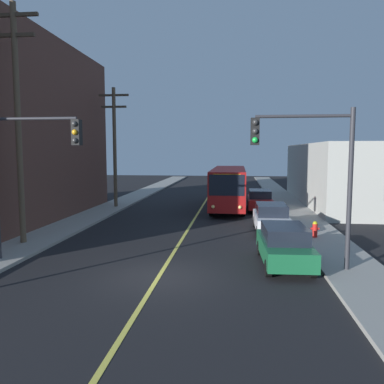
{
  "coord_description": "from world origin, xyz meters",
  "views": [
    {
      "loc": [
        2.76,
        -13.55,
        4.55
      ],
      "look_at": [
        0.0,
        10.8,
        2.0
      ],
      "focal_mm": 36.3,
      "sensor_mm": 36.0,
      "label": 1
    }
  ],
  "objects_px": {
    "city_bus": "(229,185)",
    "parked_car_red": "(260,200)",
    "utility_pole_near": "(18,114)",
    "parked_car_green": "(284,245)",
    "traffic_signal_right_corner": "(308,158)",
    "traffic_signal_left_corner": "(30,158)",
    "utility_pole_mid": "(115,142)",
    "fire_hydrant": "(315,229)",
    "parked_car_white": "(271,218)"
  },
  "relations": [
    {
      "from": "parked_car_green",
      "to": "parked_car_red",
      "type": "bearing_deg",
      "value": 90.39
    },
    {
      "from": "parked_car_green",
      "to": "parked_car_white",
      "type": "distance_m",
      "value": 6.45
    },
    {
      "from": "parked_car_red",
      "to": "fire_hydrant",
      "type": "bearing_deg",
      "value": -77.23
    },
    {
      "from": "parked_car_white",
      "to": "parked_car_red",
      "type": "bearing_deg",
      "value": 91.09
    },
    {
      "from": "city_bus",
      "to": "utility_pole_near",
      "type": "relative_size",
      "value": 1.08
    },
    {
      "from": "fire_hydrant",
      "to": "utility_pole_near",
      "type": "bearing_deg",
      "value": -169.25
    },
    {
      "from": "parked_car_white",
      "to": "parked_car_red",
      "type": "relative_size",
      "value": 1.0
    },
    {
      "from": "traffic_signal_right_corner",
      "to": "utility_pole_mid",
      "type": "bearing_deg",
      "value": 128.51
    },
    {
      "from": "parked_car_red",
      "to": "utility_pole_near",
      "type": "height_order",
      "value": "utility_pole_near"
    },
    {
      "from": "utility_pole_near",
      "to": "utility_pole_mid",
      "type": "bearing_deg",
      "value": 87.07
    },
    {
      "from": "traffic_signal_left_corner",
      "to": "traffic_signal_right_corner",
      "type": "xyz_separation_m",
      "value": [
        10.82,
        0.09,
        0.0
      ]
    },
    {
      "from": "parked_car_red",
      "to": "utility_pole_mid",
      "type": "xyz_separation_m",
      "value": [
        -11.49,
        0.11,
        4.51
      ]
    },
    {
      "from": "parked_car_white",
      "to": "utility_pole_mid",
      "type": "relative_size",
      "value": 0.47
    },
    {
      "from": "parked_car_red",
      "to": "utility_pole_mid",
      "type": "bearing_deg",
      "value": 179.47
    },
    {
      "from": "parked_car_green",
      "to": "traffic_signal_left_corner",
      "type": "distance_m",
      "value": 10.74
    },
    {
      "from": "parked_car_red",
      "to": "traffic_signal_right_corner",
      "type": "xyz_separation_m",
      "value": [
        0.79,
        -15.34,
        3.46
      ]
    },
    {
      "from": "parked_car_green",
      "to": "traffic_signal_right_corner",
      "type": "xyz_separation_m",
      "value": [
        0.69,
        -0.75,
        3.46
      ]
    },
    {
      "from": "parked_car_white",
      "to": "utility_pole_mid",
      "type": "bearing_deg",
      "value": 144.72
    },
    {
      "from": "parked_car_green",
      "to": "traffic_signal_right_corner",
      "type": "relative_size",
      "value": 0.74
    },
    {
      "from": "traffic_signal_right_corner",
      "to": "city_bus",
      "type": "bearing_deg",
      "value": 100.85
    },
    {
      "from": "parked_car_red",
      "to": "fire_hydrant",
      "type": "height_order",
      "value": "parked_car_red"
    },
    {
      "from": "utility_pole_near",
      "to": "traffic_signal_left_corner",
      "type": "bearing_deg",
      "value": -53.43
    },
    {
      "from": "traffic_signal_left_corner",
      "to": "city_bus",
      "type": "bearing_deg",
      "value": 65.68
    },
    {
      "from": "city_bus",
      "to": "traffic_signal_right_corner",
      "type": "relative_size",
      "value": 2.03
    },
    {
      "from": "city_bus",
      "to": "traffic_signal_right_corner",
      "type": "distance_m",
      "value": 17.24
    },
    {
      "from": "parked_car_green",
      "to": "parked_car_red",
      "type": "relative_size",
      "value": 1.01
    },
    {
      "from": "parked_car_green",
      "to": "city_bus",
      "type": "bearing_deg",
      "value": 98.94
    },
    {
      "from": "parked_car_red",
      "to": "traffic_signal_right_corner",
      "type": "distance_m",
      "value": 15.74
    },
    {
      "from": "parked_car_white",
      "to": "fire_hydrant",
      "type": "distance_m",
      "value": 2.7
    },
    {
      "from": "parked_car_green",
      "to": "traffic_signal_right_corner",
      "type": "bearing_deg",
      "value": -47.28
    },
    {
      "from": "parked_car_green",
      "to": "utility_pole_near",
      "type": "xyz_separation_m",
      "value": [
        -12.24,
        2.01,
        5.47
      ]
    },
    {
      "from": "utility_pole_near",
      "to": "traffic_signal_left_corner",
      "type": "height_order",
      "value": "utility_pole_near"
    },
    {
      "from": "parked_car_red",
      "to": "traffic_signal_right_corner",
      "type": "bearing_deg",
      "value": -87.04
    },
    {
      "from": "utility_pole_mid",
      "to": "fire_hydrant",
      "type": "relative_size",
      "value": 11.22
    },
    {
      "from": "city_bus",
      "to": "fire_hydrant",
      "type": "relative_size",
      "value": 14.49
    },
    {
      "from": "city_bus",
      "to": "parked_car_red",
      "type": "bearing_deg",
      "value": -30.37
    },
    {
      "from": "city_bus",
      "to": "traffic_signal_right_corner",
      "type": "bearing_deg",
      "value": -79.15
    },
    {
      "from": "parked_car_green",
      "to": "utility_pole_near",
      "type": "height_order",
      "value": "utility_pole_near"
    },
    {
      "from": "city_bus",
      "to": "utility_pole_mid",
      "type": "bearing_deg",
      "value": -171.78
    },
    {
      "from": "utility_pole_mid",
      "to": "city_bus",
      "type": "bearing_deg",
      "value": 8.22
    },
    {
      "from": "fire_hydrant",
      "to": "traffic_signal_left_corner",
      "type": "bearing_deg",
      "value": -155.54
    },
    {
      "from": "parked_car_white",
      "to": "parked_car_green",
      "type": "bearing_deg",
      "value": -90.5
    },
    {
      "from": "traffic_signal_left_corner",
      "to": "utility_pole_mid",
      "type": "bearing_deg",
      "value": 95.39
    },
    {
      "from": "city_bus",
      "to": "traffic_signal_left_corner",
      "type": "relative_size",
      "value": 2.03
    },
    {
      "from": "parked_car_white",
      "to": "traffic_signal_right_corner",
      "type": "height_order",
      "value": "traffic_signal_right_corner"
    },
    {
      "from": "parked_car_red",
      "to": "utility_pole_near",
      "type": "xyz_separation_m",
      "value": [
        -12.14,
        -12.57,
        5.47
      ]
    },
    {
      "from": "utility_pole_near",
      "to": "utility_pole_mid",
      "type": "height_order",
      "value": "utility_pole_near"
    },
    {
      "from": "city_bus",
      "to": "utility_pole_mid",
      "type": "distance_m",
      "value": 9.83
    },
    {
      "from": "parked_car_white",
      "to": "parked_car_red",
      "type": "distance_m",
      "value": 8.14
    },
    {
      "from": "fire_hydrant",
      "to": "utility_pole_mid",
      "type": "bearing_deg",
      "value": 144.06
    }
  ]
}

